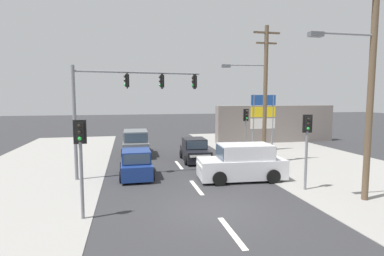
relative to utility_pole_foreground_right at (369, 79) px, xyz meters
name	(u,v)px	position (x,y,z in m)	size (l,w,h in m)	color
ground_plane	(214,210)	(-6.44, 0.28, -5.11)	(140.00, 140.00, 0.00)	#303033
lane_dash_near	(232,232)	(-6.44, -1.72, -5.10)	(0.20, 2.40, 0.01)	silver
lane_dash_mid	(196,187)	(-6.44, 3.28, -5.10)	(0.20, 2.40, 0.01)	silver
lane_dash_far	(179,165)	(-6.44, 8.28, -5.10)	(0.20, 2.40, 0.01)	silver
kerb_right_verge	(370,182)	(2.56, 2.28, -5.09)	(10.00, 44.00, 0.02)	gray
kerb_left_verge	(11,193)	(-14.94, 4.28, -5.09)	(8.00, 40.00, 0.02)	gray
utility_pole_foreground_right	(369,79)	(0.00, 0.00, 0.00)	(3.78, 0.33, 9.49)	brown
utility_pole_midground_right	(263,90)	(-1.01, 7.56, -0.30)	(3.78, 0.61, 8.91)	brown
traffic_signal_mast	(121,97)	(-9.94, 6.11, -0.75)	(6.87, 0.82, 6.00)	slate
pedestal_signal_right_kerb	(307,139)	(-1.51, 1.80, -2.69)	(0.44, 0.31, 3.56)	slate
pedestal_signal_left_kerb	(81,152)	(-11.27, 0.41, -2.69)	(0.44, 0.29, 3.56)	slate
pedestal_signal_far_median	(246,125)	(-1.51, 9.12, -2.69)	(0.43, 0.31, 3.56)	slate
shopping_plaza_sign	(263,115)	(1.20, 12.06, -2.12)	(2.10, 0.16, 4.60)	slate
shopfront_wall_far	(275,124)	(4.56, 16.28, -3.31)	(12.00, 1.00, 3.60)	gray
suv_oncoming_near	(242,163)	(-3.75, 4.12, -4.22)	(4.64, 2.29, 1.90)	silver
hatchback_crossing_left	(136,164)	(-9.22, 5.94, -4.40)	(1.79, 3.65, 1.53)	navy
hatchback_oncoming_mid	(195,151)	(-5.12, 9.39, -4.40)	(1.88, 3.69, 1.53)	black
suv_receding_far	(136,143)	(-9.05, 12.38, -4.22)	(2.12, 4.57, 1.90)	slate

